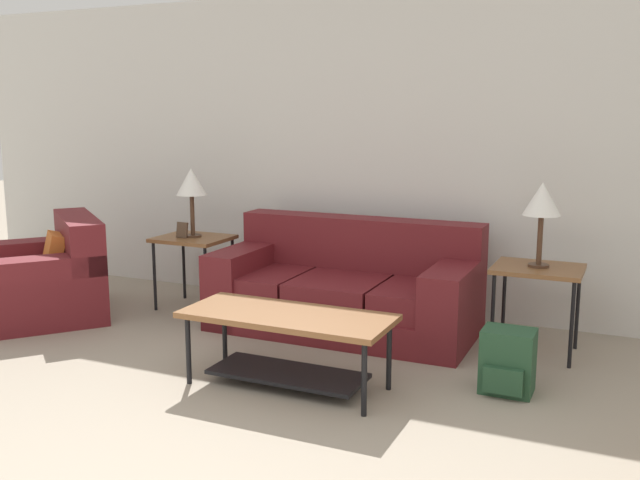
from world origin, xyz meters
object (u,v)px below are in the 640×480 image
Objects in this scene: armchair at (46,281)px; coffee_table at (287,333)px; backpack at (508,362)px; couch at (346,291)px; side_table_left at (193,244)px; table_lamp_left at (191,184)px; table_lamp_right at (542,202)px; side_table_right at (538,276)px.

coffee_table is at bearing -12.45° from armchair.
coffee_table is 1.31m from backpack.
couch is 1.55m from backpack.
table_lamp_left is (0.00, -0.00, 0.50)m from side_table_left.
armchair is at bearing 178.66° from backpack.
table_lamp_left is 2.97m from backpack.
backpack is at bearing -93.47° from table_lamp_right.
side_table_right reaches higher than coffee_table.
side_table_right is at bearing 0.00° from table_lamp_left.
backpack is (-0.05, -0.78, -0.36)m from side_table_right.
table_lamp_right reaches higher than side_table_right.
table_lamp_right is at bearing -0.00° from side_table_left.
table_lamp_right is 1.49× the size of backpack.
table_lamp_right is at bearing 0.85° from couch.
couch is 1.40× the size of armchair.
armchair is 3.66× the size of backpack.
couch is 1.41m from side_table_left.
side_table_left is 0.50m from table_lamp_left.
side_table_left is at bearing 179.15° from couch.
backpack is at bearing 20.59° from coffee_table.
table_lamp_right reaches higher than couch.
armchair reaches higher than coffee_table.
couch is 1.23m from coffee_table.
side_table_right is at bearing 44.43° from coffee_table.
coffee_table is at bearing -135.57° from side_table_right.
table_lamp_left is at bearing 179.15° from couch.
coffee_table is 1.91m from table_lamp_right.
armchair is 2.45× the size of table_lamp_right.
side_table_right is (3.74, 0.70, 0.26)m from armchair.
table_lamp_left is (0.95, 0.70, 0.76)m from armchair.
couch is 1.41m from side_table_right.
armchair is (-2.34, -0.68, -0.00)m from couch.
table_lamp_left is (-1.39, 0.02, 0.76)m from couch.
table_lamp_left reaches higher than backpack.
table_lamp_right is (3.74, 0.70, 0.76)m from armchair.
table_lamp_right reaches higher than backpack.
couch reaches higher than side_table_left.
table_lamp_right reaches higher than side_table_left.
couch is at bearing 150.38° from backpack.
side_table_left is 1.59× the size of backpack.
table_lamp_left is (-1.51, 1.24, 0.71)m from coffee_table.
side_table_right is at bearing 116.57° from table_lamp_right.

